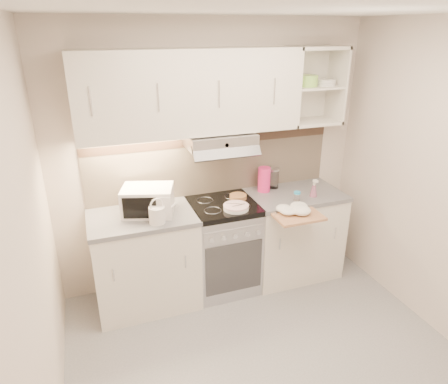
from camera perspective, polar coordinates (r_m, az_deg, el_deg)
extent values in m
plane|color=gray|center=(3.36, 6.74, -23.31)|extent=(3.00, 3.00, 0.00)
cube|color=beige|center=(3.83, -1.64, 4.90)|extent=(3.00, 0.04, 2.50)
cube|color=beige|center=(2.40, -26.29, -8.83)|extent=(0.04, 2.80, 2.50)
cube|color=white|center=(2.36, 9.73, 24.55)|extent=(3.00, 2.80, 0.04)
cube|color=#C6B299|center=(3.83, -1.60, 4.44)|extent=(2.40, 0.02, 0.64)
cube|color=#39281F|center=(3.76, -1.59, 7.30)|extent=(2.40, 0.01, 0.08)
cube|color=silver|center=(3.45, -4.92, 14.00)|extent=(1.90, 0.34, 0.70)
cube|color=silver|center=(3.93, 12.79, 14.57)|extent=(0.50, 0.34, 0.70)
cylinder|color=#91D451|center=(3.88, 11.82, 15.30)|extent=(0.19, 0.19, 0.10)
cylinder|color=silver|center=(3.99, 14.34, 14.96)|extent=(0.18, 0.18, 0.06)
cube|color=#B7B7BC|center=(3.58, -0.67, 7.51)|extent=(0.60, 0.40, 0.12)
cube|color=silver|center=(3.75, -11.14, -9.75)|extent=(0.90, 0.60, 0.86)
cube|color=slate|center=(3.54, -11.67, -3.55)|extent=(0.92, 0.62, 0.04)
cube|color=silver|center=(4.18, 9.67, -6.08)|extent=(0.90, 0.60, 0.86)
cube|color=slate|center=(3.99, 10.09, -0.38)|extent=(0.92, 0.62, 0.04)
cube|color=#B7B7BC|center=(3.90, -0.12, -8.00)|extent=(0.60, 0.58, 0.85)
cube|color=black|center=(3.69, -0.12, -1.97)|extent=(0.60, 0.60, 0.05)
cube|color=white|center=(3.51, -10.82, -1.18)|extent=(0.50, 0.43, 0.24)
cube|color=black|center=(3.36, -10.37, -2.19)|extent=(0.27, 0.10, 0.19)
cylinder|color=silver|center=(3.34, -9.55, -3.27)|extent=(0.13, 0.13, 0.14)
cone|color=silver|center=(3.37, -8.04, -2.52)|extent=(0.19, 0.09, 0.11)
torus|color=silver|center=(3.30, -9.65, -1.83)|extent=(0.12, 0.05, 0.12)
cylinder|color=silver|center=(3.56, 1.73, -2.39)|extent=(0.23, 0.23, 0.01)
cylinder|color=silver|center=(3.56, 1.73, -2.17)|extent=(0.23, 0.23, 0.01)
cylinder|color=silver|center=(3.55, 1.73, -1.96)|extent=(0.23, 0.23, 0.01)
cube|color=silver|center=(3.55, 1.73, -1.82)|extent=(0.14, 0.06, 0.01)
cylinder|color=olive|center=(3.78, 2.03, -0.68)|extent=(0.16, 0.16, 0.04)
cylinder|color=#EA2572|center=(3.93, 5.75, 1.79)|extent=(0.12, 0.12, 0.24)
cube|color=#EA2572|center=(3.97, 6.34, 2.42)|extent=(0.03, 0.03, 0.10)
cylinder|color=white|center=(4.04, 7.08, 1.86)|extent=(0.10, 0.10, 0.18)
cylinder|color=#B7B7BC|center=(4.01, 7.15, 3.21)|extent=(0.11, 0.11, 0.02)
cylinder|color=silver|center=(3.78, 10.37, -0.73)|extent=(0.06, 0.06, 0.07)
cylinder|color=#2995CE|center=(3.77, 10.42, -0.09)|extent=(0.06, 0.06, 0.02)
cone|color=pink|center=(3.91, 12.68, 0.18)|extent=(0.07, 0.07, 0.11)
cube|color=tan|center=(3.59, 10.19, -3.14)|extent=(0.42, 0.38, 0.02)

